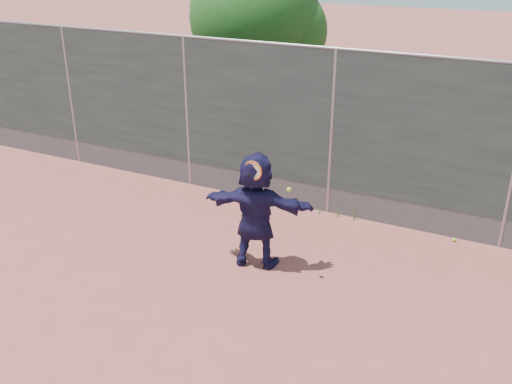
% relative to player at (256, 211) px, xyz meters
% --- Properties ---
extents(ground, '(80.00, 80.00, 0.00)m').
position_rel_player_xyz_m(ground, '(0.37, -1.25, -0.92)').
color(ground, '#9E4C42').
rests_on(ground, ground).
extents(player, '(1.77, 0.85, 1.83)m').
position_rel_player_xyz_m(player, '(0.00, 0.00, 0.00)').
color(player, '#1A163E').
rests_on(player, ground).
extents(ball_ground, '(0.07, 0.07, 0.07)m').
position_rel_player_xyz_m(ball_ground, '(2.68, 2.10, -0.88)').
color(ball_ground, '#A3D12E').
rests_on(ball_ground, ground).
extents(fence, '(20.00, 0.06, 3.03)m').
position_rel_player_xyz_m(fence, '(0.37, 2.25, 0.67)').
color(fence, '#38423D').
rests_on(fence, ground).
extents(swing_action, '(0.72, 0.14, 0.51)m').
position_rel_player_xyz_m(swing_action, '(0.10, -0.19, 0.69)').
color(swing_action, '#D15C13').
rests_on(swing_action, ground).
extents(tree_left, '(3.15, 3.00, 4.53)m').
position_rel_player_xyz_m(tree_left, '(-2.48, 5.30, 2.02)').
color(tree_left, '#382314').
rests_on(tree_left, ground).
extents(weed_clump, '(0.68, 0.07, 0.30)m').
position_rel_player_xyz_m(weed_clump, '(0.67, 2.14, -0.78)').
color(weed_clump, '#387226').
rests_on(weed_clump, ground).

